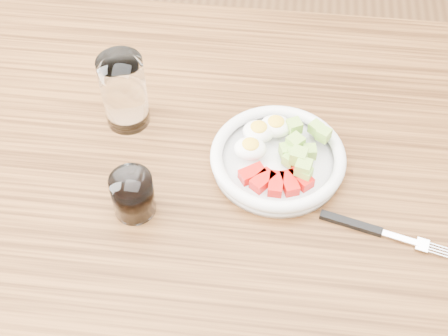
{
  "coord_description": "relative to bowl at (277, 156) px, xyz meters",
  "views": [
    {
      "loc": [
        0.06,
        -0.58,
        1.56
      ],
      "look_at": [
        -0.01,
        0.01,
        0.8
      ],
      "focal_mm": 50.0,
      "sensor_mm": 36.0,
      "label": 1
    }
  ],
  "objects": [
    {
      "name": "dining_table",
      "position": [
        -0.07,
        -0.05,
        -0.12
      ],
      "size": [
        1.5,
        0.9,
        0.77
      ],
      "color": "brown",
      "rests_on": "ground"
    },
    {
      "name": "coffee_glass",
      "position": [
        -0.21,
        -0.11,
        0.02
      ],
      "size": [
        0.06,
        0.06,
        0.07
      ],
      "color": "white",
      "rests_on": "dining_table"
    },
    {
      "name": "water_glass",
      "position": [
        -0.26,
        0.07,
        0.05
      ],
      "size": [
        0.07,
        0.07,
        0.13
      ],
      "primitive_type": "cylinder",
      "color": "white",
      "rests_on": "dining_table"
    },
    {
      "name": "fork",
      "position": [
        0.14,
        -0.11,
        -0.02
      ],
      "size": [
        0.19,
        0.06,
        0.01
      ],
      "color": "black",
      "rests_on": "dining_table"
    },
    {
      "name": "bowl",
      "position": [
        0.0,
        0.0,
        0.0
      ],
      "size": [
        0.22,
        0.22,
        0.06
      ],
      "color": "white",
      "rests_on": "dining_table"
    }
  ]
}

